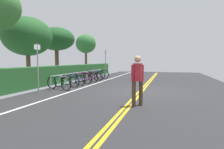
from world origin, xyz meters
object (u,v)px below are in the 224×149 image
object	(u,v)px
sign_post_far	(106,61)
tree_extra	(86,44)
bicycle_2	(73,80)
tree_far_right	(56,39)
pedestrian	(138,77)
tree_mid	(27,37)
bicycle_3	(80,78)
bicycle_7	(99,74)
bicycle_6	(95,75)
bike_rack	(83,74)
bicycle_5	(91,77)
sign_post_near	(38,63)
bicycle_0	(59,83)
bicycle_1	(66,82)
bicycle_4	(87,77)

from	to	relation	value
sign_post_far	tree_extra	distance (m)	5.96
bicycle_2	tree_far_right	world-z (taller)	tree_far_right
pedestrian	tree_extra	bearing A→B (deg)	30.80
tree_mid	bicycle_3	bearing A→B (deg)	-78.94
bicycle_3	tree_extra	size ratio (longest dim) A/B	0.39
bicycle_7	pedestrian	size ratio (longest dim) A/B	1.03
bicycle_2	tree_far_right	xyz separation A→B (m)	(4.21, 3.88, 3.09)
bicycle_2	bicycle_6	bearing A→B (deg)	-0.01
bike_rack	pedestrian	size ratio (longest dim) A/B	4.31
tree_extra	bicycle_5	bearing A→B (deg)	-152.42
bicycle_6	bicycle_5	bearing A→B (deg)	-173.29
tree_far_right	tree_extra	xyz separation A→B (m)	(5.66, -0.25, 0.05)
bicycle_6	sign_post_near	world-z (taller)	sign_post_near
tree_mid	bicycle_5	bearing A→B (deg)	-56.33
bicycle_2	bicycle_7	size ratio (longest dim) A/B	0.97
sign_post_far	bicycle_3	bearing A→B (deg)	177.95
bicycle_5	bicycle_6	bearing A→B (deg)	6.71
bicycle_7	pedestrian	bearing A→B (deg)	-151.51
bicycle_0	bicycle_6	xyz separation A→B (m)	(5.37, 0.11, -0.01)
bicycle_1	bicycle_2	bearing A→B (deg)	1.09
bike_rack	bicycle_3	xyz separation A→B (m)	(-0.44, -0.05, -0.23)
sign_post_near	tree_far_right	distance (m)	8.22
bike_rack	bicycle_3	bearing A→B (deg)	-173.04
bicycle_5	tree_extra	distance (m)	8.67
pedestrian	tree_extra	size ratio (longest dim) A/B	0.37
bicycle_4	pedestrian	distance (m)	7.54
tree_mid	tree_extra	world-z (taller)	tree_extra
bicycle_6	tree_mid	size ratio (longest dim) A/B	0.38
bike_rack	tree_extra	distance (m)	9.65
bicycle_2	bicycle_6	distance (m)	3.61
bicycle_2	bicycle_1	bearing A→B (deg)	-178.91
tree_mid	bicycle_6	bearing A→B (deg)	-46.77
bicycle_6	sign_post_near	size ratio (longest dim) A/B	0.72
sign_post_far	tree_extra	bearing A→B (deg)	43.16
tree_far_right	bicycle_1	bearing A→B (deg)	-142.18
bicycle_3	tree_far_right	xyz separation A→B (m)	(3.24, 3.92, 3.07)
bicycle_2	bicycle_5	xyz separation A→B (m)	(2.71, -0.11, -0.01)
bicycle_1	tree_mid	size ratio (longest dim) A/B	0.38
bicycle_0	bicycle_3	world-z (taller)	bicycle_3
bicycle_2	tree_mid	size ratio (longest dim) A/B	0.38
tree_extra	tree_far_right	bearing A→B (deg)	177.52
bicycle_0	bicycle_2	bearing A→B (deg)	3.74
bike_rack	bicycle_2	size ratio (longest dim) A/B	4.29
bicycle_4	sign_post_near	xyz separation A→B (m)	(-4.77, 0.41, 1.06)
bicycle_1	tree_far_right	distance (m)	7.07
tree_mid	sign_post_far	bearing A→B (deg)	-34.43
tree_extra	pedestrian	bearing A→B (deg)	-149.20
sign_post_near	bicycle_3	bearing A→B (deg)	-4.63
bicycle_6	tree_extra	xyz separation A→B (m)	(6.25, 3.63, 3.13)
bicycle_0	bicycle_7	bearing A→B (deg)	1.22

